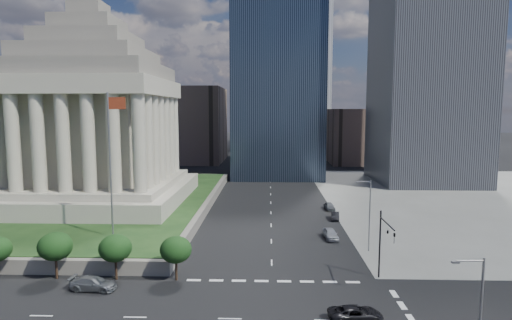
{
  "coord_description": "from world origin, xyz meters",
  "views": [
    {
      "loc": [
        -0.35,
        -33.0,
        19.42
      ],
      "look_at": [
        -1.78,
        12.66,
        14.13
      ],
      "focal_mm": 30.0,
      "sensor_mm": 36.0,
      "label": 1
    }
  ],
  "objects_px": {
    "parked_sedan_near": "(330,234)",
    "war_memorial": "(93,100)",
    "pickup_truck": "(356,314)",
    "traffic_signal_ne": "(384,238)",
    "suv_grey": "(93,283)",
    "street_lamp_north": "(369,211)",
    "parked_sedan_mid": "(335,216)",
    "parked_sedan_far": "(329,206)",
    "flagpole": "(111,157)"
  },
  "relations": [
    {
      "from": "parked_sedan_near",
      "to": "war_memorial",
      "type": "bearing_deg",
      "value": 152.8
    },
    {
      "from": "war_memorial",
      "to": "parked_sedan_near",
      "type": "height_order",
      "value": "war_memorial"
    },
    {
      "from": "pickup_truck",
      "to": "parked_sedan_near",
      "type": "height_order",
      "value": "parked_sedan_near"
    },
    {
      "from": "traffic_signal_ne",
      "to": "suv_grey",
      "type": "height_order",
      "value": "traffic_signal_ne"
    },
    {
      "from": "street_lamp_north",
      "to": "pickup_truck",
      "type": "distance_m",
      "value": 21.45
    },
    {
      "from": "street_lamp_north",
      "to": "parked_sedan_near",
      "type": "height_order",
      "value": "street_lamp_north"
    },
    {
      "from": "parked_sedan_mid",
      "to": "parked_sedan_far",
      "type": "xyz_separation_m",
      "value": [
        0.0,
        7.52,
        0.07
      ]
    },
    {
      "from": "suv_grey",
      "to": "parked_sedan_far",
      "type": "bearing_deg",
      "value": -33.47
    },
    {
      "from": "traffic_signal_ne",
      "to": "street_lamp_north",
      "type": "distance_m",
      "value": 11.34
    },
    {
      "from": "flagpole",
      "to": "street_lamp_north",
      "type": "height_order",
      "value": "flagpole"
    },
    {
      "from": "war_memorial",
      "to": "flagpole",
      "type": "height_order",
      "value": "war_memorial"
    },
    {
      "from": "pickup_truck",
      "to": "parked_sedan_far",
      "type": "bearing_deg",
      "value": -10.49
    },
    {
      "from": "war_memorial",
      "to": "traffic_signal_ne",
      "type": "height_order",
      "value": "war_memorial"
    },
    {
      "from": "parked_sedan_mid",
      "to": "parked_sedan_far",
      "type": "relative_size",
      "value": 0.94
    },
    {
      "from": "traffic_signal_ne",
      "to": "parked_sedan_far",
      "type": "xyz_separation_m",
      "value": [
        -1.0,
        36.08,
        -4.53
      ]
    },
    {
      "from": "traffic_signal_ne",
      "to": "street_lamp_north",
      "type": "relative_size",
      "value": 0.8
    },
    {
      "from": "pickup_truck",
      "to": "parked_sedan_mid",
      "type": "distance_m",
      "value": 37.55
    },
    {
      "from": "flagpole",
      "to": "suv_grey",
      "type": "relative_size",
      "value": 3.95
    },
    {
      "from": "war_memorial",
      "to": "street_lamp_north",
      "type": "height_order",
      "value": "war_memorial"
    },
    {
      "from": "traffic_signal_ne",
      "to": "parked_sedan_mid",
      "type": "height_order",
      "value": "traffic_signal_ne"
    },
    {
      "from": "parked_sedan_near",
      "to": "parked_sedan_mid",
      "type": "relative_size",
      "value": 1.18
    },
    {
      "from": "street_lamp_north",
      "to": "traffic_signal_ne",
      "type": "bearing_deg",
      "value": -94.19
    },
    {
      "from": "suv_grey",
      "to": "parked_sedan_far",
      "type": "xyz_separation_m",
      "value": [
        30.94,
        38.78,
        -0.02
      ]
    },
    {
      "from": "traffic_signal_ne",
      "to": "war_memorial",
      "type": "bearing_deg",
      "value": 143.58
    },
    {
      "from": "parked_sedan_far",
      "to": "parked_sedan_mid",
      "type": "bearing_deg",
      "value": -95.53
    },
    {
      "from": "traffic_signal_ne",
      "to": "parked_sedan_mid",
      "type": "distance_m",
      "value": 28.95
    },
    {
      "from": "war_memorial",
      "to": "street_lamp_north",
      "type": "relative_size",
      "value": 3.9
    },
    {
      "from": "street_lamp_north",
      "to": "flagpole",
      "type": "bearing_deg",
      "value": -178.37
    },
    {
      "from": "suv_grey",
      "to": "parked_sedan_mid",
      "type": "xyz_separation_m",
      "value": [
        30.94,
        31.26,
        -0.09
      ]
    },
    {
      "from": "pickup_truck",
      "to": "suv_grey",
      "type": "xyz_separation_m",
      "value": [
        -27.13,
        6.1,
        0.03
      ]
    },
    {
      "from": "flagpole",
      "to": "traffic_signal_ne",
      "type": "bearing_deg",
      "value": -16.71
    },
    {
      "from": "parked_sedan_near",
      "to": "parked_sedan_far",
      "type": "height_order",
      "value": "parked_sedan_near"
    },
    {
      "from": "parked_sedan_near",
      "to": "parked_sedan_far",
      "type": "bearing_deg",
      "value": 77.4
    },
    {
      "from": "war_memorial",
      "to": "suv_grey",
      "type": "height_order",
      "value": "war_memorial"
    },
    {
      "from": "pickup_truck",
      "to": "parked_sedan_mid",
      "type": "bearing_deg",
      "value": -11.46
    },
    {
      "from": "war_memorial",
      "to": "parked_sedan_far",
      "type": "relative_size",
      "value": 9.29
    },
    {
      "from": "flagpole",
      "to": "traffic_signal_ne",
      "type": "relative_size",
      "value": 2.5
    },
    {
      "from": "parked_sedan_mid",
      "to": "pickup_truck",
      "type": "bearing_deg",
      "value": -88.67
    },
    {
      "from": "suv_grey",
      "to": "street_lamp_north",
      "type": "bearing_deg",
      "value": -61.75
    },
    {
      "from": "flagpole",
      "to": "parked_sedan_far",
      "type": "relative_size",
      "value": 4.76
    },
    {
      "from": "traffic_signal_ne",
      "to": "street_lamp_north",
      "type": "xyz_separation_m",
      "value": [
        0.83,
        11.3,
        0.41
      ]
    },
    {
      "from": "flagpole",
      "to": "parked_sedan_far",
      "type": "bearing_deg",
      "value": 37.72
    },
    {
      "from": "war_memorial",
      "to": "parked_sedan_near",
      "type": "relative_size",
      "value": 8.44
    },
    {
      "from": "war_memorial",
      "to": "parked_sedan_mid",
      "type": "height_order",
      "value": "war_memorial"
    },
    {
      "from": "street_lamp_north",
      "to": "pickup_truck",
      "type": "relative_size",
      "value": 1.98
    },
    {
      "from": "street_lamp_north",
      "to": "parked_sedan_mid",
      "type": "xyz_separation_m",
      "value": [
        -1.83,
        17.26,
        -5.01
      ]
    },
    {
      "from": "suv_grey",
      "to": "parked_sedan_far",
      "type": "relative_size",
      "value": 1.21
    },
    {
      "from": "war_memorial",
      "to": "parked_sedan_mid",
      "type": "distance_m",
      "value": 50.34
    },
    {
      "from": "parked_sedan_far",
      "to": "flagpole",
      "type": "bearing_deg",
      "value": -147.81
    },
    {
      "from": "street_lamp_north",
      "to": "parked_sedan_near",
      "type": "distance_m",
      "value": 8.6
    }
  ]
}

